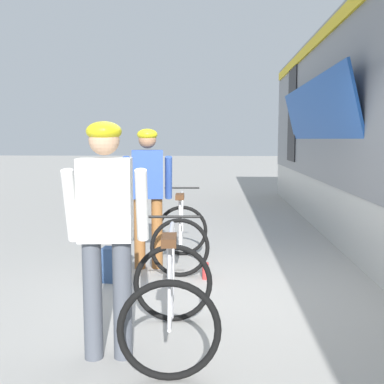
% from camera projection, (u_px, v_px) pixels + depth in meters
% --- Properties ---
extents(ground_plane, '(80.00, 80.00, 0.00)m').
position_uv_depth(ground_plane, '(227.00, 298.00, 4.75)').
color(ground_plane, '#A09E99').
extents(cyclist_near_in_blue, '(0.64, 0.36, 1.76)m').
position_uv_depth(cyclist_near_in_blue, '(148.00, 186.00, 5.73)').
color(cyclist_near_in_blue, '#935B2D').
rests_on(cyclist_near_in_blue, ground).
extents(cyclist_far_in_white, '(0.63, 0.35, 1.76)m').
position_uv_depth(cyclist_far_in_white, '(106.00, 219.00, 3.34)').
color(cyclist_far_in_white, '#4C515B').
rests_on(cyclist_far_in_white, ground).
extents(bicycle_near_white, '(0.76, 1.10, 0.99)m').
position_uv_depth(bicycle_near_white, '(181.00, 235.00, 5.92)').
color(bicycle_near_white, black).
rests_on(bicycle_near_white, ground).
extents(bicycle_far_silver, '(0.78, 1.12, 0.99)m').
position_uv_depth(bicycle_far_silver, '(171.00, 298.00, 3.58)').
color(bicycle_far_silver, black).
rests_on(bicycle_far_silver, ground).
extents(backpack_on_platform, '(0.30, 0.21, 0.40)m').
position_uv_depth(backpack_on_platform, '(115.00, 265.00, 5.26)').
color(backpack_on_platform, navy).
rests_on(backpack_on_platform, ground).
extents(water_bottle_near_the_bikes, '(0.08, 0.08, 0.20)m').
position_uv_depth(water_bottle_near_the_bikes, '(205.00, 271.00, 5.37)').
color(water_bottle_near_the_bikes, red).
rests_on(water_bottle_near_the_bikes, ground).
extents(water_bottle_by_the_backpack, '(0.07, 0.07, 0.19)m').
position_uv_depth(water_bottle_by_the_backpack, '(106.00, 270.00, 5.41)').
color(water_bottle_by_the_backpack, red).
rests_on(water_bottle_by_the_backpack, ground).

